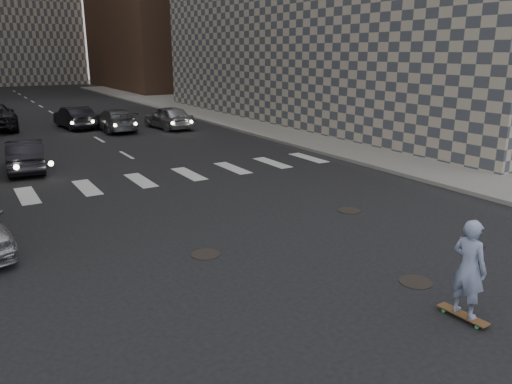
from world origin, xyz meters
TOP-DOWN VIEW (x-y plane):
  - ground at (0.00, 0.00)m, footprint 160.00×160.00m
  - sidewalk_right at (14.50, 20.00)m, footprint 13.00×80.00m
  - manhole_a at (1.20, -2.50)m, footprint 0.70×0.70m
  - manhole_b at (-2.00, 1.20)m, footprint 0.70×0.70m
  - manhole_c at (3.30, 2.00)m, footprint 0.70×0.70m
  - skateboarder at (0.76, -4.00)m, footprint 0.49×0.99m
  - traffic_car_a at (-4.46, 13.00)m, footprint 1.83×4.08m
  - traffic_car_b at (1.67, 21.67)m, footprint 1.89×4.65m
  - traffic_car_d at (4.84, 20.84)m, footprint 2.21×4.41m
  - traffic_car_e at (-0.21, 24.00)m, footprint 1.95×4.40m

SIDE VIEW (x-z plane):
  - ground at x=0.00m, z-range 0.00..0.00m
  - manhole_a at x=1.20m, z-range 0.00..0.02m
  - manhole_b at x=-2.00m, z-range 0.00..0.02m
  - manhole_c at x=3.30m, z-range 0.00..0.02m
  - sidewalk_right at x=14.50m, z-range 0.00..0.15m
  - traffic_car_a at x=-4.46m, z-range 0.00..1.30m
  - traffic_car_b at x=1.67m, z-range 0.00..1.35m
  - traffic_car_e at x=-0.21m, z-range 0.00..1.40m
  - traffic_car_d at x=4.84m, z-range 0.00..1.44m
  - skateboarder at x=0.76m, z-range 0.05..1.99m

